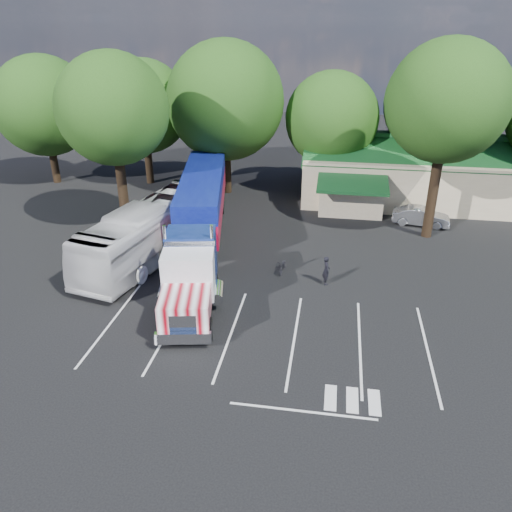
% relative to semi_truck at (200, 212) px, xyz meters
% --- Properties ---
extents(ground, '(120.00, 120.00, 0.00)m').
position_rel_semi_truck_xyz_m(ground, '(4.18, -3.95, -2.61)').
color(ground, black).
rests_on(ground, ground).
extents(event_hall, '(24.20, 14.12, 5.55)m').
position_rel_semi_truck_xyz_m(event_hall, '(17.92, 13.86, -0.40)').
color(event_hall, beige).
rests_on(event_hall, ground).
extents(tree_row_a, '(9.00, 9.00, 11.68)m').
position_rel_semi_truck_xyz_m(tree_row_a, '(-17.82, 12.55, 4.55)').
color(tree_row_a, black).
rests_on(tree_row_a, ground).
extents(tree_row_b, '(8.40, 8.40, 11.35)m').
position_rel_semi_truck_xyz_m(tree_row_b, '(-8.82, 13.85, 4.53)').
color(tree_row_b, black).
rests_on(tree_row_b, ground).
extents(tree_row_c, '(10.00, 10.00, 13.05)m').
position_rel_semi_truck_xyz_m(tree_row_c, '(-0.82, 12.25, 5.43)').
color(tree_row_c, black).
rests_on(tree_row_c, ground).
extents(tree_row_d, '(8.00, 8.00, 10.60)m').
position_rel_semi_truck_xyz_m(tree_row_d, '(8.18, 13.55, 3.98)').
color(tree_row_d, black).
rests_on(tree_row_d, ground).
extents(tree_row_e, '(9.60, 9.60, 12.90)m').
position_rel_semi_truck_xyz_m(tree_row_e, '(17.18, 14.05, 5.48)').
color(tree_row_e, black).
rests_on(tree_row_e, ground).
extents(tree_near_left, '(7.60, 7.60, 12.65)m').
position_rel_semi_truck_xyz_m(tree_near_left, '(-6.32, 2.05, 6.20)').
color(tree_near_left, black).
rests_on(tree_near_left, ground).
extents(tree_near_right, '(8.00, 8.00, 13.50)m').
position_rel_semi_truck_xyz_m(tree_near_right, '(15.68, 4.55, 6.85)').
color(tree_near_right, black).
rests_on(tree_near_right, ground).
extents(semi_truck, '(6.78, 22.12, 4.61)m').
position_rel_semi_truck_xyz_m(semi_truck, '(0.00, 0.00, 0.00)').
color(semi_truck, black).
rests_on(semi_truck, ground).
extents(woman, '(0.58, 0.74, 1.79)m').
position_rel_semi_truck_xyz_m(woman, '(8.68, -3.95, -1.71)').
color(woman, black).
rests_on(woman, ground).
extents(bicycle, '(0.72, 1.65, 0.84)m').
position_rel_semi_truck_xyz_m(bicycle, '(5.98, -2.82, -2.19)').
color(bicycle, black).
rests_on(bicycle, ground).
extents(tour_bus, '(5.87, 13.65, 3.70)m').
position_rel_semi_truck_xyz_m(tour_bus, '(-2.82, -1.98, -0.76)').
color(tour_bus, silver).
rests_on(tour_bus, ground).
extents(silver_sedan, '(4.41, 2.15, 1.39)m').
position_rel_semi_truck_xyz_m(silver_sedan, '(15.51, 6.71, -1.91)').
color(silver_sedan, '#9D9EA4').
rests_on(silver_sedan, ground).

